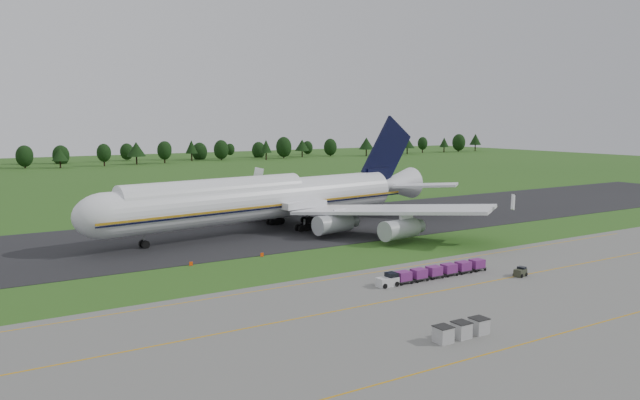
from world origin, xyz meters
TOP-DOWN VIEW (x-y plane):
  - ground at (0.00, 0.00)m, footprint 600.00×600.00m
  - apron at (0.00, -34.00)m, footprint 300.00×52.00m
  - taxiway at (0.00, 28.00)m, footprint 300.00×40.00m
  - apron_markings at (0.00, -26.98)m, footprint 300.00×30.20m
  - tree_line at (28.25, 219.03)m, footprint 527.30×22.65m
  - aircraft at (6.09, 27.27)m, footprint 78.97×75.87m
  - baggage_train at (8.09, -16.78)m, footprint 18.42×1.67m
  - utility_cart at (19.06, -22.27)m, footprint 2.05×1.50m
  - uld_row at (-5.01, -35.64)m, footprint 6.43×1.63m
  - edge_markers at (-11.15, 7.50)m, footprint 12.09×0.30m

SIDE VIEW (x-z plane):
  - ground at x=0.00m, z-range 0.00..0.00m
  - apron at x=0.00m, z-range 0.00..0.06m
  - taxiway at x=0.00m, z-range 0.00..0.08m
  - apron_markings at x=0.00m, z-range 0.06..0.07m
  - edge_markers at x=-11.15m, z-range -0.03..0.57m
  - utility_cart at x=19.06m, z-range 0.05..1.07m
  - uld_row at x=-5.01m, z-range 0.06..1.68m
  - baggage_train at x=8.09m, z-range 0.13..1.74m
  - tree_line at x=28.25m, z-range 0.54..12.05m
  - aircraft at x=6.09m, z-range -4.74..17.35m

